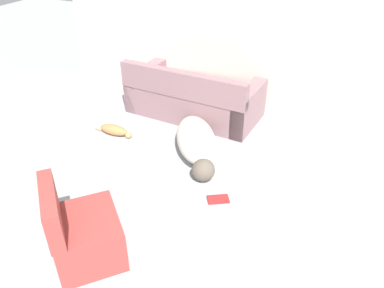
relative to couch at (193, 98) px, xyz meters
name	(u,v)px	position (x,y,z in m)	size (l,w,h in m)	color
wall_back	(298,23)	(1.27, 0.60, 1.09)	(7.48, 0.06, 2.73)	beige
couch	(193,98)	(0.00, 0.00, 0.00)	(1.99, 1.06, 0.81)	gray
dog	(197,142)	(0.47, -0.96, -0.10)	(0.99, 1.42, 0.35)	beige
cat	(115,130)	(-0.75, -1.00, -0.20)	(0.60, 0.16, 0.14)	#BC7A47
book_red	(218,199)	(1.05, -1.72, -0.26)	(0.27, 0.23, 0.02)	maroon
side_chair	(82,233)	(0.22, -2.91, 0.00)	(0.86, 0.85, 0.80)	#993833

